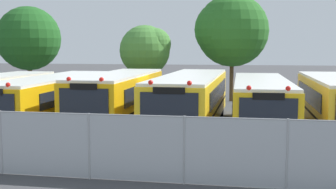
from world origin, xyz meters
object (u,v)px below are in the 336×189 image
Objects in this scene: tree_0 at (29,39)px; school_bus_1 at (53,98)px; school_bus_2 at (120,97)px; school_bus_3 at (191,98)px; tree_2 at (229,30)px; school_bus_4 at (261,103)px; tree_1 at (147,49)px.

school_bus_1 is at bearing -56.90° from tree_0.
tree_0 reaches higher than school_bus_2.
school_bus_3 is 1.50× the size of tree_2.
school_bus_3 reaches higher than school_bus_4.
school_bus_3 is 16.37m from tree_0.
school_bus_4 is 1.38× the size of tree_2.
tree_0 is at bearing -57.32° from school_bus_1.
tree_2 reaches higher than tree_0.
school_bus_4 is at bearing 179.72° from school_bus_1.
school_bus_3 is at bearing -176.63° from school_bus_1.
school_bus_1 is at bearing -104.31° from tree_1.
school_bus_1 is 1.64× the size of tree_0.
tree_1 is at bearing -53.22° from school_bus_4.
school_bus_4 is at bearing 173.39° from school_bus_3.
tree_1 is (-4.32, 9.39, 2.32)m from school_bus_3.
school_bus_1 is 10.43m from tree_1.
tree_0 reaches higher than school_bus_4.
school_bus_1 is at bearing 1.44° from school_bus_2.
tree_2 is (8.16, 11.35, 3.73)m from school_bus_1.
tree_2 is (14.48, 1.66, 0.60)m from tree_0.
school_bus_2 is at bearing -113.01° from tree_2.
tree_2 is at bearing 6.53° from tree_0.
school_bus_4 is 1.94× the size of tree_1.
school_bus_2 is (3.38, 0.11, 0.09)m from school_bus_1.
school_bus_4 is (10.08, 0.02, -0.00)m from school_bus_1.
school_bus_2 reaches higher than school_bus_1.
school_bus_2 reaches higher than school_bus_3.
tree_1 is at bearing -165.00° from tree_2.
school_bus_4 is (3.25, -0.43, -0.07)m from school_bus_3.
tree_1 is at bearing 0.93° from tree_0.
school_bus_3 is 1.67× the size of tree_0.
school_bus_2 is 12.74m from tree_2.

